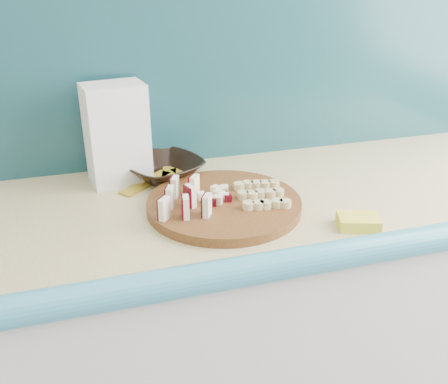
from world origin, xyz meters
TOP-DOWN VIEW (x-y plane):
  - kitchen_counter at (0.10, 1.50)m, footprint 2.20×0.63m
  - backsplash at (0.10, 1.79)m, footprint 2.20×0.02m
  - cutting_board at (0.27, 1.46)m, footprint 0.40×0.40m
  - apple_wedges at (0.17, 1.44)m, footprint 0.11×0.15m
  - apple_chunks at (0.25, 1.46)m, footprint 0.06×0.06m
  - banana_slices at (0.36, 1.45)m, footprint 0.13×0.14m
  - brown_bowl at (0.17, 1.68)m, footprint 0.26×0.26m
  - flour_bag at (0.06, 1.69)m, footprint 0.16×0.13m
  - sponge at (0.52, 1.29)m, footprint 0.10×0.09m
  - banana_peel at (0.18, 1.65)m, footprint 0.23×0.20m

SIDE VIEW (x-z plane):
  - kitchen_counter at x=0.10m, z-range 0.00..0.91m
  - banana_peel at x=0.18m, z-range 0.91..0.92m
  - cutting_board at x=0.27m, z-range 0.91..0.93m
  - sponge at x=0.52m, z-range 0.91..0.94m
  - brown_bowl at x=0.17m, z-range 0.91..0.96m
  - banana_slices at x=0.36m, z-range 0.93..0.95m
  - apple_chunks at x=0.25m, z-range 0.93..0.95m
  - apple_wedges at x=0.17m, z-range 0.93..0.98m
  - flour_bag at x=0.06m, z-range 0.91..1.16m
  - backsplash at x=0.10m, z-range 0.91..1.41m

